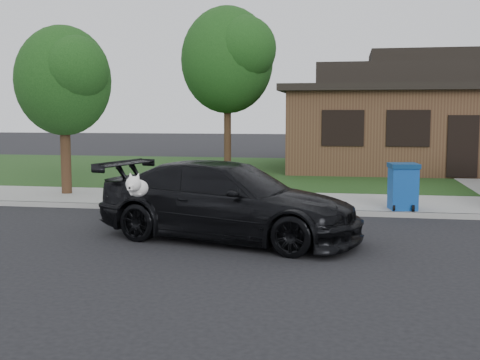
# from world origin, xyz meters

# --- Properties ---
(ground) EXTENTS (120.00, 120.00, 0.00)m
(ground) POSITION_xyz_m (0.00, 0.00, 0.00)
(ground) COLOR black
(ground) RESTS_ON ground
(sidewalk) EXTENTS (60.00, 3.00, 0.12)m
(sidewalk) POSITION_xyz_m (0.00, 5.00, 0.06)
(sidewalk) COLOR gray
(sidewalk) RESTS_ON ground
(curb) EXTENTS (60.00, 0.12, 0.12)m
(curb) POSITION_xyz_m (0.00, 3.50, 0.06)
(curb) COLOR gray
(curb) RESTS_ON ground
(lawn) EXTENTS (60.00, 13.00, 0.13)m
(lawn) POSITION_xyz_m (0.00, 13.00, 0.07)
(lawn) COLOR #193814
(lawn) RESTS_ON ground
(sedan) EXTENTS (5.30, 3.19, 1.44)m
(sedan) POSITION_xyz_m (-1.96, 0.46, 0.72)
(sedan) COLOR black
(sedan) RESTS_ON ground
(recycling_bin) EXTENTS (0.73, 0.74, 1.07)m
(recycling_bin) POSITION_xyz_m (1.46, 3.90, 0.66)
(recycling_bin) COLOR #0D4195
(recycling_bin) RESTS_ON sidewalk
(house) EXTENTS (12.60, 8.60, 4.65)m
(house) POSITION_xyz_m (4.00, 15.00, 2.13)
(house) COLOR #422B1C
(house) RESTS_ON ground
(tree_0) EXTENTS (3.78, 3.60, 6.34)m
(tree_0) POSITION_xyz_m (-4.34, 12.88, 4.48)
(tree_0) COLOR #332114
(tree_0) RESTS_ON ground
(tree_2) EXTENTS (2.73, 2.60, 4.59)m
(tree_2) POSITION_xyz_m (-7.38, 5.11, 3.27)
(tree_2) COLOR #332114
(tree_2) RESTS_ON ground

